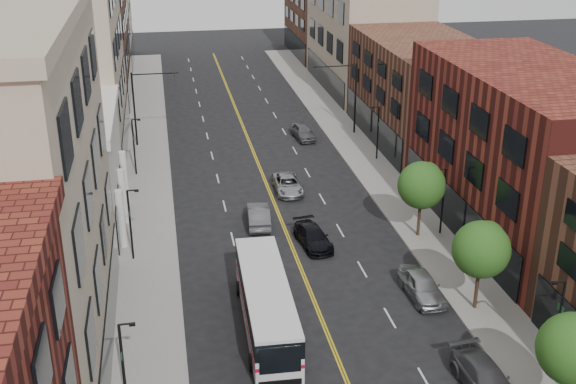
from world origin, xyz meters
TOP-DOWN VIEW (x-y plane):
  - sidewalk_left at (-10.00, 35.00)m, footprint 4.00×110.00m
  - sidewalk_right at (10.00, 35.00)m, footprint 4.00×110.00m
  - bldg_l_white at (-17.00, 31.00)m, footprint 10.00×14.00m
  - bldg_l_far_a at (-17.00, 48.00)m, footprint 10.00×20.00m
  - bldg_l_far_b at (-17.00, 68.00)m, footprint 10.00×20.00m
  - bldg_r_mid at (17.00, 24.00)m, footprint 10.00×22.00m
  - bldg_r_far_a at (17.00, 45.00)m, footprint 10.00×20.00m
  - bldg_r_far_b at (17.00, 66.00)m, footprint 10.00×22.00m
  - bldg_r_far_c at (17.00, 86.00)m, footprint 10.00×18.00m
  - tree_r_1 at (9.39, 4.07)m, footprint 3.40×3.40m
  - tree_r_2 at (9.39, 14.07)m, footprint 3.40×3.40m
  - tree_r_3 at (9.39, 24.07)m, footprint 3.40×3.40m
  - lamp_l_1 at (-10.95, 8.00)m, footprint 0.81×0.55m
  - lamp_l_2 at (-10.95, 24.00)m, footprint 0.81×0.55m
  - lamp_l_3 at (-10.95, 40.00)m, footprint 0.81×0.55m
  - lamp_r_1 at (10.95, 8.00)m, footprint 0.81×0.55m
  - lamp_r_2 at (10.95, 24.00)m, footprint 0.81×0.55m
  - lamp_r_3 at (10.95, 40.00)m, footprint 0.81×0.55m
  - signal_mast_left at (-10.27, 48.00)m, footprint 4.49×0.18m
  - signal_mast_right at (10.27, 48.00)m, footprint 4.49×0.18m
  - city_bus at (-3.31, 14.34)m, footprint 3.04×11.59m
  - car_parked_mid at (6.63, 6.75)m, footprint 2.43×5.18m
  - car_parked_far at (6.65, 15.97)m, footprint 2.04×4.67m
  - car_lane_behind at (-1.80, 28.10)m, footprint 1.98×4.73m
  - car_lane_a at (1.50, 24.00)m, footprint 2.44×4.80m
  - car_lane_b at (1.50, 34.00)m, footprint 2.26×4.79m
  - car_lane_c at (5.50, 47.42)m, footprint 2.16×4.51m

SIDE VIEW (x-z plane):
  - sidewalk_left at x=-10.00m, z-range 0.00..0.15m
  - sidewalk_right at x=10.00m, z-range 0.00..0.15m
  - car_lane_b at x=1.50m, z-range 0.00..1.32m
  - car_lane_a at x=1.50m, z-range 0.00..1.33m
  - car_parked_mid at x=6.63m, z-range 0.00..1.46m
  - car_lane_c at x=5.50m, z-range 0.00..1.49m
  - car_lane_behind at x=-1.80m, z-range 0.00..1.52m
  - car_parked_far at x=6.65m, z-range 0.00..1.56m
  - city_bus at x=-3.31m, z-range 0.24..3.20m
  - lamp_l_1 at x=-10.95m, z-range 0.45..5.50m
  - lamp_l_2 at x=-10.95m, z-range 0.45..5.50m
  - lamp_l_3 at x=-10.95m, z-range 0.45..5.50m
  - lamp_r_1 at x=10.95m, z-range 0.45..5.50m
  - lamp_r_2 at x=10.95m, z-range 0.45..5.50m
  - lamp_r_3 at x=10.95m, z-range 0.45..5.50m
  - bldg_l_white at x=-17.00m, z-range 0.00..8.00m
  - tree_r_1 at x=9.39m, z-range 1.33..6.92m
  - tree_r_2 at x=9.39m, z-range 1.33..6.92m
  - tree_r_3 at x=9.39m, z-range 1.33..6.92m
  - signal_mast_left at x=-10.27m, z-range 1.05..8.25m
  - signal_mast_right at x=10.27m, z-range 1.05..8.25m
  - bldg_r_far_a at x=17.00m, z-range 0.00..10.00m
  - bldg_r_far_c at x=17.00m, z-range 0.00..11.00m
  - bldg_r_mid at x=17.00m, z-range 0.00..12.00m
  - bldg_r_far_b at x=17.00m, z-range 0.00..14.00m
  - bldg_l_far_b at x=-17.00m, z-range 0.00..15.00m
  - bldg_l_far_a at x=-17.00m, z-range 0.00..18.00m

